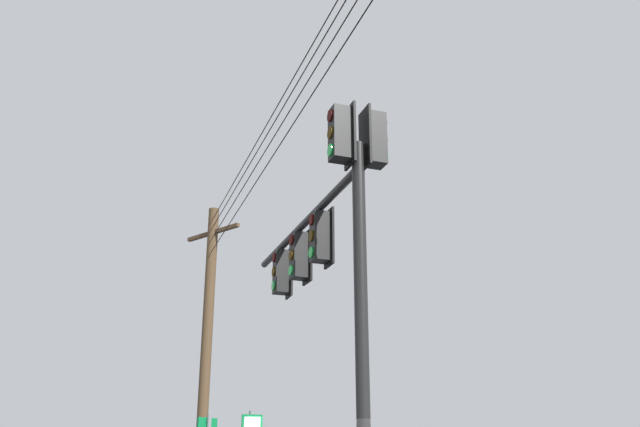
{
  "coord_description": "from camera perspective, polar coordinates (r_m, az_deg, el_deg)",
  "views": [
    {
      "loc": [
        -2.87,
        -9.08,
        1.74
      ],
      "look_at": [
        0.24,
        2.34,
        6.15
      ],
      "focal_mm": 39.88,
      "sensor_mm": 36.0,
      "label": 1
    }
  ],
  "objects": [
    {
      "name": "signal_mast_assembly",
      "position": [
        11.99,
        0.7,
        -3.05
      ],
      "size": [
        0.97,
        5.84,
        7.33
      ],
      "color": "black",
      "rests_on": "ground"
    },
    {
      "name": "utility_pole_wooden",
      "position": [
        22.46,
        -9.16,
        -11.46
      ],
      "size": [
        1.47,
        2.01,
        10.07
      ],
      "color": "#4C3823",
      "rests_on": "ground"
    }
  ]
}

